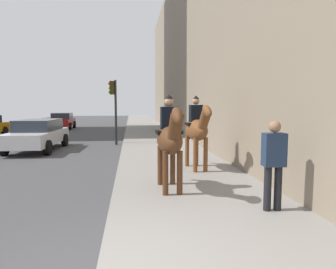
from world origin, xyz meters
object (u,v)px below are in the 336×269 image
(car_mid_lane, at_px, (38,134))
(traffic_light_near_curb, at_px, (114,101))
(pedestrian_greeting, at_px, (274,159))
(car_near_lane, at_px, (62,121))
(mounted_horse_near, at_px, (170,138))
(mounted_horse_far, at_px, (197,129))

(car_mid_lane, relative_size, traffic_light_near_curb, 1.34)
(pedestrian_greeting, bearing_deg, car_near_lane, 24.67)
(mounted_horse_near, xyz_separation_m, traffic_light_near_curb, (9.26, 1.77, 0.97))
(mounted_horse_near, height_order, car_mid_lane, mounted_horse_near)
(pedestrian_greeting, xyz_separation_m, car_mid_lane, (9.38, 6.99, -0.33))
(car_near_lane, relative_size, car_mid_lane, 0.88)
(mounted_horse_near, xyz_separation_m, car_mid_lane, (7.79, 5.24, -0.58))
(mounted_horse_near, xyz_separation_m, pedestrian_greeting, (-1.59, -1.75, -0.25))
(traffic_light_near_curb, bearing_deg, mounted_horse_far, -157.74)
(mounted_horse_near, xyz_separation_m, car_near_lane, (20.98, 7.05, -0.59))
(traffic_light_near_curb, bearing_deg, car_mid_lane, 113.01)
(car_mid_lane, bearing_deg, mounted_horse_far, 50.73)
(traffic_light_near_curb, bearing_deg, car_near_lane, 24.22)
(mounted_horse_far, xyz_separation_m, traffic_light_near_curb, (7.09, 2.90, 0.93))
(pedestrian_greeting, bearing_deg, mounted_horse_near, 51.04)
(mounted_horse_far, distance_m, pedestrian_greeting, 3.83)
(pedestrian_greeting, bearing_deg, car_mid_lane, 40.08)
(pedestrian_greeting, height_order, car_near_lane, pedestrian_greeting)
(mounted_horse_far, distance_m, car_mid_lane, 8.51)
(mounted_horse_far, relative_size, traffic_light_near_curb, 0.67)
(car_near_lane, distance_m, traffic_light_near_curb, 12.95)
(mounted_horse_near, bearing_deg, traffic_light_near_curb, -171.12)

